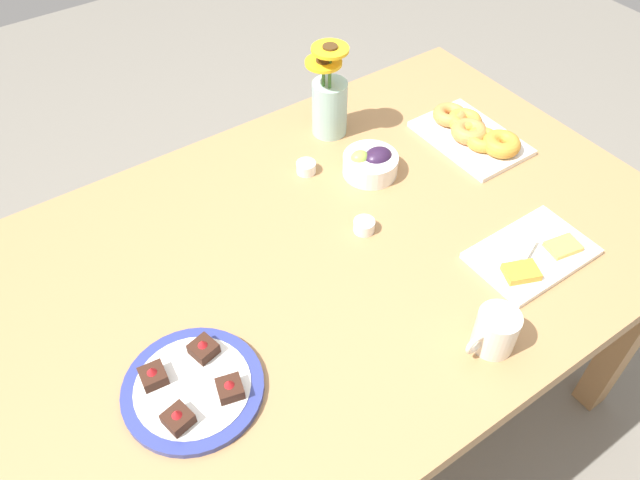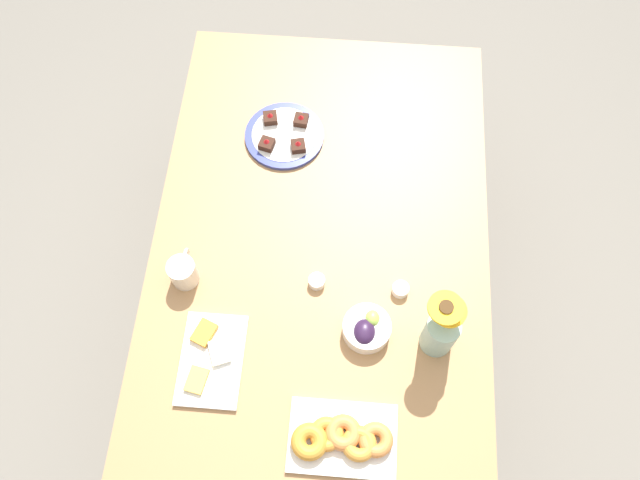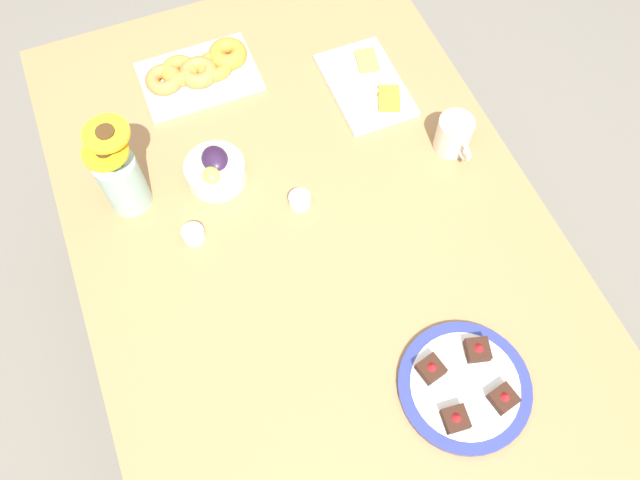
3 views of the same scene
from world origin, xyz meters
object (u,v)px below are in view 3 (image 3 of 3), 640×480
flower_vase (121,178)px  jam_cup_honey (193,234)px  croissant_platter (199,71)px  dessert_plate (465,386)px  dining_table (320,265)px  coffee_mug (454,135)px  jam_cup_berry (299,200)px  cheese_platter (367,85)px  grape_bowl (215,170)px

flower_vase → jam_cup_honey: bearing=35.7°
croissant_platter → jam_cup_honey: bearing=-18.5°
dessert_plate → dining_table: bearing=-159.0°
coffee_mug → jam_cup_berry: bearing=-88.0°
cheese_platter → jam_cup_honey: 0.56m
coffee_mug → croissant_platter: coffee_mug is taller
coffee_mug → grape_bowl: size_ratio=0.86×
grape_bowl → croissant_platter: grape_bowl is taller
dining_table → croissant_platter: croissant_platter is taller
croissant_platter → jam_cup_berry: croissant_platter is taller
jam_cup_berry → dessert_plate: (0.50, 0.15, -0.00)m
jam_cup_berry → croissant_platter: bearing=-167.2°
jam_cup_berry → coffee_mug: bearing=92.0°
jam_cup_honey → flower_vase: flower_vase is taller
cheese_platter → jam_cup_honey: cheese_platter is taller
cheese_platter → flower_vase: flower_vase is taller
coffee_mug → cheese_platter: size_ratio=0.44×
grape_bowl → jam_cup_honey: (0.13, -0.09, -0.01)m
flower_vase → jam_cup_berry: bearing=66.8°
cheese_platter → flower_vase: (0.10, -0.61, 0.08)m
coffee_mug → grape_bowl: (-0.12, -0.53, -0.02)m
cheese_platter → dessert_plate: dessert_plate is taller
grape_bowl → croissant_platter: bearing=170.4°
dining_table → croissant_platter: size_ratio=5.66×
jam_cup_honey → jam_cup_berry: bearing=88.7°
cheese_platter → dessert_plate: (0.74, -0.12, 0.00)m
dining_table → jam_cup_berry: bearing=-179.4°
cheese_platter → croissant_platter: (-0.18, -0.37, 0.01)m
jam_cup_honey → jam_cup_berry: same height
coffee_mug → dessert_plate: (0.51, -0.23, -0.04)m
cheese_platter → flower_vase: 0.62m
croissant_platter → jam_cup_honey: 0.45m
croissant_platter → flower_vase: 0.38m
flower_vase → cheese_platter: bearing=99.3°
coffee_mug → grape_bowl: 0.54m
grape_bowl → cheese_platter: grape_bowl is taller
jam_cup_honey → dining_table: bearing=62.5°
dining_table → flower_vase: 0.47m
jam_cup_berry → flower_vase: 0.38m
dessert_plate → flower_vase: bearing=-142.9°
croissant_platter → dessert_plate: same height
coffee_mug → croissant_platter: size_ratio=0.41×
cheese_platter → dessert_plate: 0.75m
cheese_platter → jam_cup_berry: (0.25, -0.27, 0.01)m
dining_table → jam_cup_berry: size_ratio=33.33×
cheese_platter → jam_cup_berry: 0.37m
dessert_plate → jam_cup_berry: bearing=-163.6°
dining_table → jam_cup_honey: size_ratio=33.33×
jam_cup_honey → flower_vase: 0.19m
grape_bowl → croissant_platter: 0.30m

